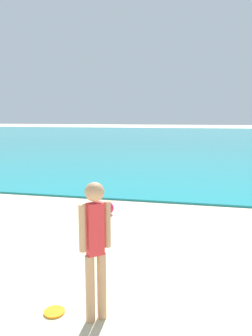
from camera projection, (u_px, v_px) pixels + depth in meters
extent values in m
cube|color=teal|center=(184.00, 137.00, 37.99)|extent=(160.00, 60.00, 0.06)
cylinder|color=tan|center=(102.00, 286.00, 3.77)|extent=(0.11, 0.11, 0.80)
cylinder|color=tan|center=(90.00, 289.00, 3.70)|extent=(0.11, 0.11, 0.80)
cube|color=red|center=(95.00, 229.00, 3.63)|extent=(0.22, 0.21, 0.60)
sphere|color=tan|center=(94.00, 192.00, 3.56)|extent=(0.22, 0.22, 0.22)
cylinder|color=tan|center=(107.00, 224.00, 3.69)|extent=(0.08, 0.08, 0.54)
cylinder|color=tan|center=(82.00, 228.00, 3.55)|extent=(0.08, 0.08, 0.54)
cylinder|color=orange|center=(54.00, 312.00, 3.92)|extent=(0.25, 0.25, 0.03)
sphere|color=#E51E4C|center=(107.00, 208.00, 7.87)|extent=(0.32, 0.32, 0.32)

